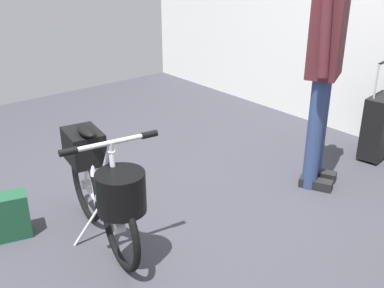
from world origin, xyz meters
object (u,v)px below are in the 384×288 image
object	(u,v)px
rolling_suitcase	(380,126)
backpack_on_floor	(8,216)
folding_bike_foreground	(102,184)
visitor_near_wall	(326,53)

from	to	relation	value
rolling_suitcase	backpack_on_floor	xyz separation A→B (m)	(-0.83, -2.82, -0.14)
backpack_on_floor	rolling_suitcase	bearing A→B (deg)	73.53
rolling_suitcase	backpack_on_floor	size ratio (longest dim) A/B	2.88
folding_bike_foreground	visitor_near_wall	size ratio (longest dim) A/B	0.62
visitor_near_wall	backpack_on_floor	xyz separation A→B (m)	(-0.77, -2.02, -0.85)
visitor_near_wall	backpack_on_floor	size ratio (longest dim) A/B	5.97
rolling_suitcase	backpack_on_floor	distance (m)	2.94
folding_bike_foreground	rolling_suitcase	distance (m)	2.43
folding_bike_foreground	rolling_suitcase	size ratio (longest dim) A/B	1.29
rolling_suitcase	backpack_on_floor	bearing A→B (deg)	-106.47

